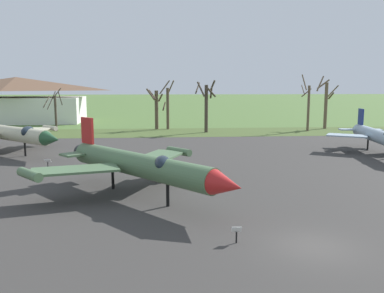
# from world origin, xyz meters

# --- Properties ---
(ground_plane) EXTENTS (600.00, 600.00, 0.00)m
(ground_plane) POSITION_xyz_m (0.00, 0.00, 0.00)
(ground_plane) COLOR #4C6B33
(asphalt_apron) EXTENTS (71.07, 50.47, 0.05)m
(asphalt_apron) POSITION_xyz_m (0.00, 15.14, 0.03)
(asphalt_apron) COLOR #383533
(asphalt_apron) RESTS_ON ground
(grass_verge_strip) EXTENTS (131.07, 12.00, 0.06)m
(grass_verge_strip) POSITION_xyz_m (0.00, 46.37, 0.03)
(grass_verge_strip) COLOR #435728
(grass_verge_strip) RESTS_ON ground
(jet_fighter_front_left) EXTENTS (10.35, 15.16, 4.67)m
(jet_fighter_front_left) POSITION_xyz_m (16.21, 23.83, 2.08)
(jet_fighter_front_left) COLOR #8EA3B2
(jet_fighter_front_left) RESTS_ON ground
(jet_fighter_front_right) EXTENTS (14.52, 14.13, 5.73)m
(jet_fighter_front_right) POSITION_xyz_m (-23.32, 27.80, 2.32)
(jet_fighter_front_right) COLOR #B7B293
(jet_fighter_front_right) RESTS_ON ground
(info_placard_front_right) EXTENTS (0.66, 0.39, 0.93)m
(info_placard_front_right) POSITION_xyz_m (-17.27, 19.29, 0.61)
(info_placard_front_right) COLOR black
(info_placard_front_right) RESTS_ON ground
(jet_fighter_rear_center) EXTENTS (13.70, 14.33, 5.06)m
(jet_fighter_rear_center) POSITION_xyz_m (-8.51, 9.07, 2.28)
(jet_fighter_rear_center) COLOR #4C6B47
(jet_fighter_rear_center) RESTS_ON ground
(info_placard_rear_center) EXTENTS (0.48, 0.21, 0.87)m
(info_placard_rear_center) POSITION_xyz_m (-3.52, 0.73, 0.53)
(info_placard_rear_center) COLOR black
(info_placard_rear_center) RESTS_ON ground
(bare_tree_far_left) EXTENTS (2.59, 2.90, 7.03)m
(bare_tree_far_left) POSITION_xyz_m (-24.08, 49.79, 3.45)
(bare_tree_far_left) COLOR #42382D
(bare_tree_far_left) RESTS_ON ground
(bare_tree_left_of_center) EXTENTS (2.87, 2.83, 6.92)m
(bare_tree_left_of_center) POSITION_xyz_m (-7.83, 51.29, 3.77)
(bare_tree_left_of_center) COLOR brown
(bare_tree_left_of_center) RESTS_ON ground
(bare_tree_center) EXTENTS (2.58, 1.95, 8.28)m
(bare_tree_center) POSITION_xyz_m (-5.88, 51.28, 3.98)
(bare_tree_center) COLOR brown
(bare_tree_center) RESTS_ON ground
(bare_tree_right_of_center) EXTENTS (3.44, 3.39, 8.24)m
(bare_tree_right_of_center) POSITION_xyz_m (0.14, 46.17, 4.65)
(bare_tree_right_of_center) COLOR #42382D
(bare_tree_right_of_center) RESTS_ON ground
(bare_tree_far_right) EXTENTS (1.85, 2.13, 9.18)m
(bare_tree_far_right) POSITION_xyz_m (16.67, 46.70, 4.25)
(bare_tree_far_right) COLOR brown
(bare_tree_far_right) RESTS_ON ground
(bare_tree_backdrop_extra) EXTENTS (3.59, 2.70, 9.03)m
(bare_tree_backdrop_extra) POSITION_xyz_m (21.10, 50.24, 4.60)
(bare_tree_backdrop_extra) COLOR brown
(bare_tree_backdrop_extra) RESTS_ON ground
(visitor_building) EXTENTS (26.90, 13.78, 9.03)m
(visitor_building) POSITION_xyz_m (-35.77, 66.93, 4.43)
(visitor_building) COLOR silver
(visitor_building) RESTS_ON ground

